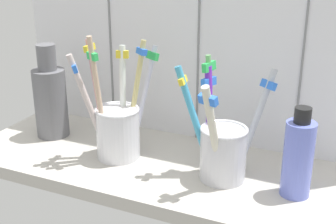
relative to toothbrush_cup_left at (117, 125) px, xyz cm
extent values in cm
cube|color=#BCB7AD|center=(8.43, 0.56, -6.09)|extent=(64.00, 22.00, 2.00)
cube|color=white|center=(8.43, 12.56, 15.41)|extent=(64.00, 2.00, 45.00)
cube|color=gray|center=(-7.57, 11.46, 15.41)|extent=(0.30, 0.20, 45.00)
cube|color=gray|center=(8.43, 11.46, 15.41)|extent=(0.30, 0.20, 45.00)
cube|color=gray|center=(24.43, 11.46, 15.41)|extent=(0.30, 0.20, 45.00)
cylinder|color=silver|center=(0.10, -0.09, -1.25)|extent=(6.60, 6.60, 7.67)
torus|color=silver|center=(0.10, -0.09, 2.59)|extent=(6.77, 6.77, 0.50)
cylinder|color=#D2C47D|center=(1.76, 2.47, 3.92)|extent=(3.16, 3.79, 17.37)
cube|color=blue|center=(2.55, 3.51, 10.87)|extent=(2.24, 2.05, 1.06)
cylinder|color=#CBAB8E|center=(-1.35, -2.48, 4.69)|extent=(1.91, 2.89, 18.83)
cube|color=green|center=(-1.64, -3.11, 11.24)|extent=(2.12, 1.54, 1.10)
cylinder|color=beige|center=(-2.95, -2.61, 3.32)|extent=(5.13, 4.07, 16.27)
cube|color=blue|center=(-4.35, -3.64, 9.40)|extent=(1.93, 2.18, 1.23)
cylinder|color=white|center=(0.00, 1.91, 3.49)|extent=(1.78, 3.10, 16.47)
cube|color=yellow|center=(-0.25, 2.68, 10.33)|extent=(2.01, 1.41, 1.22)
cylinder|color=#CA8B8B|center=(-2.59, -0.88, 4.18)|extent=(2.98, 1.02, 17.82)
cube|color=yellow|center=(-3.49, -0.97, 11.77)|extent=(0.97, 2.58, 1.00)
cylinder|color=white|center=(2.56, 3.71, 3.36)|extent=(3.35, 5.05, 16.31)
cube|color=green|center=(3.44, 5.26, 9.91)|extent=(2.60, 2.03, 1.26)
cylinder|color=silver|center=(16.75, -0.09, -1.38)|extent=(6.40, 6.40, 7.41)
torus|color=silver|center=(16.75, -0.09, 2.32)|extent=(6.58, 6.58, 0.50)
cylinder|color=purple|center=(14.22, 1.14, 2.88)|extent=(2.41, 1.75, 15.22)
cube|color=blue|center=(13.85, 1.29, 8.27)|extent=(1.64, 2.54, 1.15)
cylinder|color=#6CB86A|center=(14.31, 1.49, 3.59)|extent=(2.47, 1.21, 16.62)
cube|color=green|center=(13.70, 1.62, 10.31)|extent=(1.32, 2.69, 1.26)
cylinder|color=#3F9FC8|center=(12.83, -0.68, 2.96)|extent=(6.16, 1.82, 15.61)
cube|color=yellow|center=(10.98, -0.95, 8.73)|extent=(1.22, 2.42, 1.05)
cylinder|color=#B8BEC6|center=(20.06, 3.51, 2.57)|extent=(4.57, 5.71, 14.85)
cube|color=blue|center=(21.17, 5.01, 7.75)|extent=(2.63, 2.31, 1.25)
cylinder|color=beige|center=(16.42, -3.39, 2.58)|extent=(2.55, 5.65, 14.86)
cube|color=blue|center=(15.99, -4.92, 8.01)|extent=(2.70, 1.75, 1.34)
cylinder|color=slate|center=(-14.20, 2.52, 0.64)|extent=(5.39, 5.39, 11.46)
cylinder|color=slate|center=(-14.20, 2.52, 8.47)|extent=(3.08, 3.08, 4.20)
cylinder|color=#6A79DD|center=(26.76, -0.28, -0.01)|extent=(3.86, 3.86, 10.16)
cylinder|color=black|center=(26.76, -0.28, 6.07)|extent=(2.12, 2.12, 2.00)
camera|label=1|loc=(33.49, -55.50, 26.83)|focal=49.51mm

